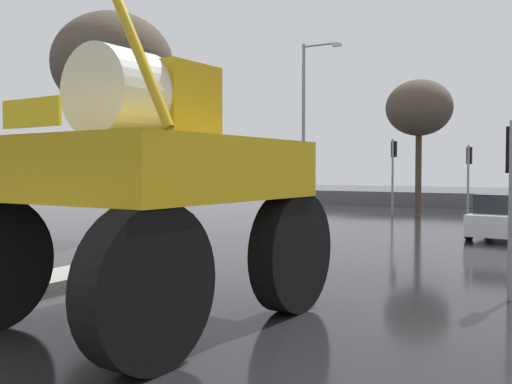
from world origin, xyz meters
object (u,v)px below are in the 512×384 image
object	(u,v)px
sedan_ahead	(505,217)
bare_tree_far_center	(419,109)
streetlight_far_left	(306,119)
traffic_signal_far_right	(394,159)
traffic_signal_far_left	(469,164)
bare_tree_left	(113,65)
oversize_sprayer	(148,184)
traffic_signal_near_left	(123,155)

from	to	relation	value
sedan_ahead	bare_tree_far_center	size ratio (longest dim) A/B	0.59
sedan_ahead	streetlight_far_left	world-z (taller)	streetlight_far_left
traffic_signal_far_right	traffic_signal_far_left	bearing A→B (deg)	0.09
sedan_ahead	bare_tree_far_center	xyz separation A→B (m)	(-5.63, 10.06, 4.93)
sedan_ahead	bare_tree_left	world-z (taller)	bare_tree_left
oversize_sprayer	traffic_signal_near_left	size ratio (longest dim) A/B	1.47
traffic_signal_near_left	bare_tree_left	xyz separation A→B (m)	(-3.79, 3.55, 3.24)
traffic_signal_near_left	traffic_signal_far_left	distance (m)	19.47
streetlight_far_left	bare_tree_left	distance (m)	13.74
bare_tree_left	bare_tree_far_center	size ratio (longest dim) A/B	1.08
oversize_sprayer	traffic_signal_far_left	size ratio (longest dim) A/B	1.55
traffic_signal_far_left	traffic_signal_near_left	bearing A→B (deg)	-105.95
bare_tree_left	bare_tree_far_center	xyz separation A→B (m)	(6.28, 16.55, -0.34)
streetlight_far_left	bare_tree_far_center	bearing A→B (deg)	28.09
sedan_ahead	traffic_signal_near_left	xyz separation A→B (m)	(-8.12, -10.04, 2.03)
sedan_ahead	traffic_signal_far_right	xyz separation A→B (m)	(-6.59, 8.68, 2.17)
oversize_sprayer	bare_tree_far_center	distance (m)	24.96
streetlight_far_left	oversize_sprayer	bearing A→B (deg)	-70.62
oversize_sprayer	streetlight_far_left	xyz separation A→B (m)	(-7.65, 21.74, 2.96)
traffic_signal_near_left	sedan_ahead	bearing A→B (deg)	51.01
oversize_sprayer	traffic_signal_far_left	xyz separation A→B (m)	(0.57, 23.22, 0.47)
sedan_ahead	bare_tree_left	distance (m)	14.55
sedan_ahead	traffic_signal_far_left	size ratio (longest dim) A/B	1.19
traffic_signal_near_left	bare_tree_far_center	bearing A→B (deg)	82.93
traffic_signal_near_left	traffic_signal_far_right	xyz separation A→B (m)	(1.54, 18.71, 0.14)
bare_tree_left	oversize_sprayer	bearing A→B (deg)	-43.25
sedan_ahead	bare_tree_far_center	distance (m)	12.54
oversize_sprayer	traffic_signal_far_right	world-z (taller)	oversize_sprayer
oversize_sprayer	traffic_signal_far_right	size ratio (longest dim) A/B	1.40
traffic_signal_far_right	bare_tree_far_center	bearing A→B (deg)	55.48
streetlight_far_left	bare_tree_far_center	world-z (taller)	streetlight_far_left
traffic_signal_far_left	bare_tree_left	bearing A→B (deg)	-121.07
traffic_signal_far_left	sedan_ahead	bearing A→B (deg)	-72.28
traffic_signal_near_left	traffic_signal_far_left	bearing A→B (deg)	74.05
traffic_signal_far_right	bare_tree_far_center	size ratio (longest dim) A/B	0.55
traffic_signal_far_right	bare_tree_left	world-z (taller)	bare_tree_left
traffic_signal_near_left	traffic_signal_far_left	world-z (taller)	traffic_signal_near_left
oversize_sprayer	sedan_ahead	size ratio (longest dim) A/B	1.31
traffic_signal_far_left	bare_tree_far_center	size ratio (longest dim) A/B	0.49
oversize_sprayer	bare_tree_left	size ratio (longest dim) A/B	0.71
sedan_ahead	oversize_sprayer	bearing A→B (deg)	171.96
bare_tree_far_center	traffic_signal_near_left	bearing A→B (deg)	-97.07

